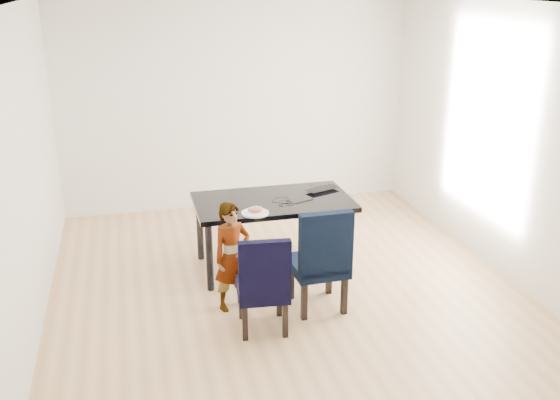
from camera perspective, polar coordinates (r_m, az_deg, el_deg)
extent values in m
cube|color=tan|center=(6.24, 0.45, -8.01)|extent=(4.50, 5.00, 0.01)
cube|color=white|center=(5.53, 0.53, 17.70)|extent=(4.50, 5.00, 0.01)
cube|color=white|center=(8.12, -4.01, 8.69)|extent=(4.50, 0.01, 2.70)
cube|color=silver|center=(3.52, 10.86, -6.79)|extent=(4.50, 0.01, 2.70)
cube|color=silver|center=(5.63, -22.33, 2.23)|extent=(0.01, 5.00, 2.70)
cube|color=white|center=(6.65, 19.71, 5.09)|extent=(0.01, 5.00, 2.70)
cube|color=black|center=(6.52, -0.64, -3.07)|extent=(1.60, 0.90, 0.75)
cube|color=black|center=(5.37, -1.62, -7.42)|extent=(0.48, 0.49, 0.90)
cube|color=black|center=(5.70, 3.47, -5.20)|extent=(0.50, 0.52, 1.00)
imported|color=orange|center=(5.68, -4.41, -5.18)|extent=(0.44, 0.37, 1.03)
cylinder|color=white|center=(6.01, -2.29, -1.19)|extent=(0.31, 0.31, 0.01)
ellipsoid|color=#B76E41|center=(6.00, -2.27, -0.83)|extent=(0.17, 0.13, 0.06)
imported|color=black|center=(6.70, 3.63, 1.10)|extent=(0.42, 0.34, 0.03)
torus|color=black|center=(6.25, 0.55, -0.37)|extent=(0.18, 0.18, 0.01)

